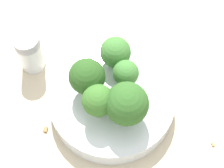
{
  "coord_description": "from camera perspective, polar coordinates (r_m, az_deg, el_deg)",
  "views": [
    {
      "loc": [
        -0.12,
        -0.2,
        0.49
      ],
      "look_at": [
        0.0,
        0.0,
        0.07
      ],
      "focal_mm": 60.0,
      "sensor_mm": 36.0,
      "label": 1
    }
  ],
  "objects": [
    {
      "name": "ground_plane",
      "position": [
        0.55,
        -0.0,
        -3.32
      ],
      "size": [
        3.0,
        3.0,
        0.0
      ],
      "primitive_type": "plane",
      "color": "beige"
    },
    {
      "name": "bowl",
      "position": [
        0.53,
        -0.0,
        -2.59
      ],
      "size": [
        0.18,
        0.18,
        0.03
      ],
      "primitive_type": "cylinder",
      "color": "silver",
      "rests_on": "ground_plane"
    },
    {
      "name": "broccoli_floret_0",
      "position": [
        0.47,
        -2.12,
        -2.62
      ],
      "size": [
        0.04,
        0.04,
        0.06
      ],
      "color": "#8EB770",
      "rests_on": "bowl"
    },
    {
      "name": "broccoli_floret_1",
      "position": [
        0.5,
        2.11,
        1.54
      ],
      "size": [
        0.04,
        0.04,
        0.05
      ],
      "color": "#84AD66",
      "rests_on": "bowl"
    },
    {
      "name": "broccoli_floret_2",
      "position": [
        0.49,
        -3.81,
        1.05
      ],
      "size": [
        0.05,
        0.05,
        0.06
      ],
      "color": "#84AD66",
      "rests_on": "bowl"
    },
    {
      "name": "broccoli_floret_3",
      "position": [
        0.47,
        1.9,
        -3.3
      ],
      "size": [
        0.06,
        0.06,
        0.07
      ],
      "color": "#84AD66",
      "rests_on": "bowl"
    },
    {
      "name": "broccoli_floret_4",
      "position": [
        0.52,
        0.53,
        4.83
      ],
      "size": [
        0.04,
        0.04,
        0.05
      ],
      "color": "#8EB770",
      "rests_on": "bowl"
    },
    {
      "name": "pepper_shaker",
      "position": [
        0.56,
        -12.43,
        4.78
      ],
      "size": [
        0.04,
        0.04,
        0.07
      ],
      "color": "silver",
      "rests_on": "ground_plane"
    },
    {
      "name": "almond_crumb_1",
      "position": [
        0.54,
        -10.12,
        -6.77
      ],
      "size": [
        0.01,
        0.01,
        0.01
      ],
      "primitive_type": "cube",
      "rotation": [
        0.0,
        0.0,
        0.84
      ],
      "color": "olive",
      "rests_on": "ground_plane"
    },
    {
      "name": "almond_crumb_2",
      "position": [
        0.59,
        -10.41,
        2.97
      ],
      "size": [
        0.01,
        0.01,
        0.01
      ],
      "primitive_type": "cube",
      "rotation": [
        0.0,
        0.0,
        3.55
      ],
      "color": "tan",
      "rests_on": "ground_plane"
    },
    {
      "name": "almond_crumb_3",
      "position": [
        0.59,
        -4.76,
        4.6
      ],
      "size": [
        0.01,
        0.01,
        0.01
      ],
      "primitive_type": "cube",
      "rotation": [
        0.0,
        0.0,
        1.97
      ],
      "color": "tan",
      "rests_on": "ground_plane"
    },
    {
      "name": "almond_crumb_4",
      "position": [
        0.54,
        15.17,
        -8.84
      ],
      "size": [
        0.0,
        0.01,
        0.01
      ],
      "primitive_type": "cube",
      "rotation": [
        0.0,
        0.0,
        1.38
      ],
      "color": "#AD7F4C",
      "rests_on": "ground_plane"
    }
  ]
}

